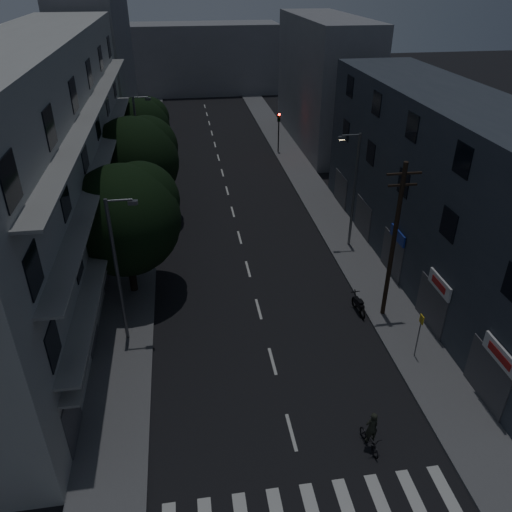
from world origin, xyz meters
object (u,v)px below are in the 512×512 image
object	(u,v)px
utility_pole	(394,240)
bus_stop_sign	(420,328)
cyclist	(370,436)
motorcycle	(359,305)

from	to	relation	value
utility_pole	bus_stop_sign	bearing A→B (deg)	-85.90
utility_pole	bus_stop_sign	distance (m)	4.76
utility_pole	cyclist	xyz separation A→B (m)	(-3.90, -8.58, -4.21)
utility_pole	motorcycle	distance (m)	4.61
motorcycle	cyclist	world-z (taller)	cyclist
utility_pole	cyclist	distance (m)	10.32
bus_stop_sign	cyclist	size ratio (longest dim) A/B	1.29
utility_pole	motorcycle	bearing A→B (deg)	159.28
utility_pole	bus_stop_sign	world-z (taller)	utility_pole
utility_pole	cyclist	world-z (taller)	utility_pole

